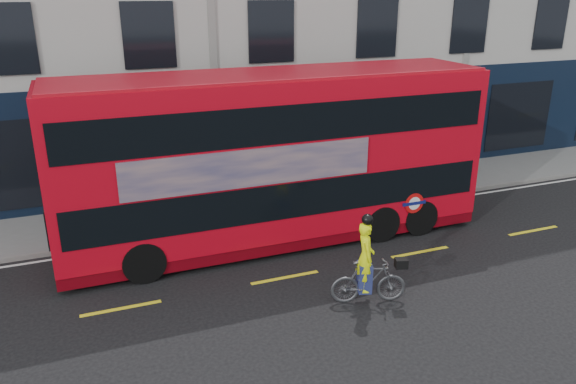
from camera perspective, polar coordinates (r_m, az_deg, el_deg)
ground at (r=13.11m, az=2.09°, el=-11.64°), size 120.00×120.00×0.00m
pavement at (r=18.60m, az=-5.83°, el=-1.56°), size 60.00×3.00×0.12m
kerb at (r=17.26m, az=-4.47°, el=-3.26°), size 60.00×0.12×0.13m
road_edge_line at (r=17.02m, az=-4.17°, el=-3.82°), size 58.00×0.10×0.01m
lane_dashes at (r=14.30m, az=-0.31°, el=-8.68°), size 58.00×0.12×0.01m
bus at (r=15.55m, az=-1.24°, el=3.52°), size 11.89×2.78×4.79m
cyclist at (r=13.07m, az=8.10°, el=-8.22°), size 1.82×0.97×2.21m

